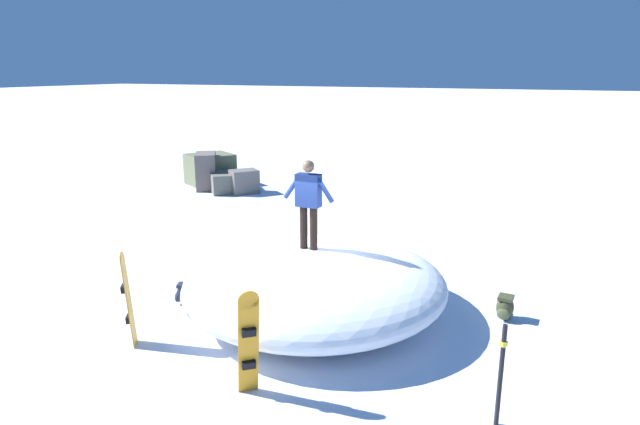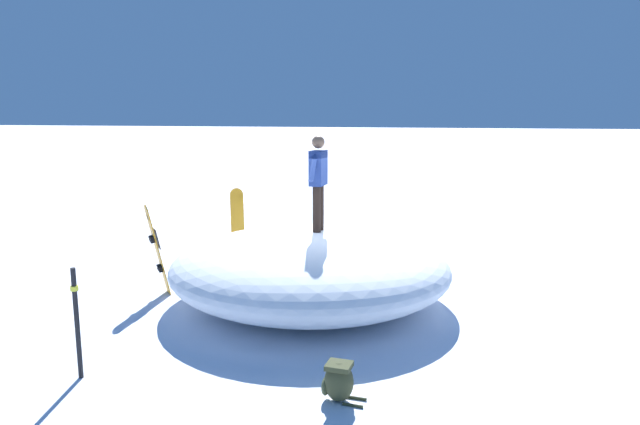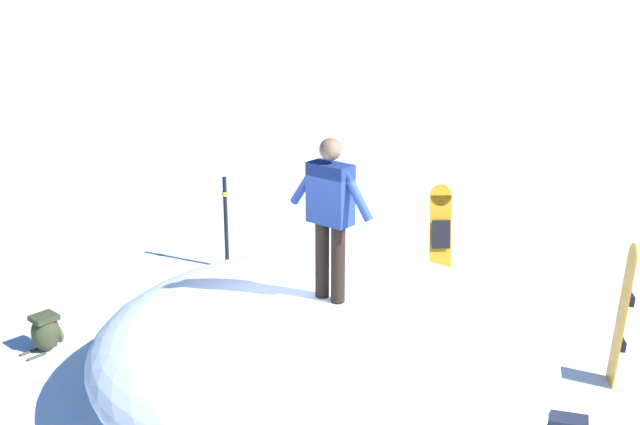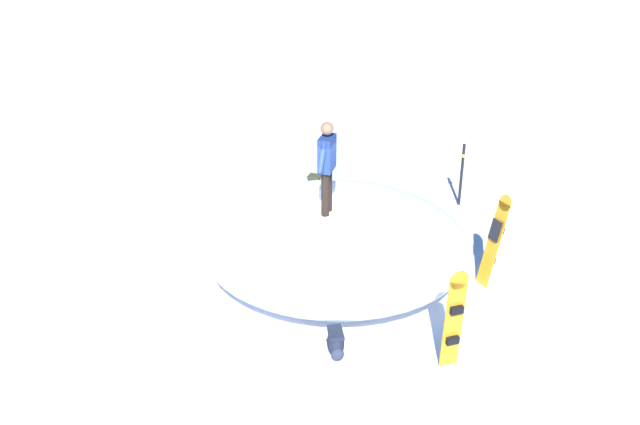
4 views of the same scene
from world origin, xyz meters
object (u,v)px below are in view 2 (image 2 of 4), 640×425
object	(u,v)px
snowboard_primary_upright	(237,224)
backpack_near	(338,381)
trail_marker_pole	(77,320)
snowboarder_standing	(318,177)
snowboard_secondary_upright	(156,248)
backpack_far	(313,254)

from	to	relation	value
snowboard_primary_upright	backpack_near	xyz separation A→B (m)	(-3.52, 5.50, -0.61)
snowboard_primary_upright	trail_marker_pole	size ratio (longest dim) A/B	1.16
snowboarder_standing	snowboard_secondary_upright	distance (m)	3.19
snowboarder_standing	backpack_far	xyz separation A→B (m)	(0.72, -2.27, -1.94)
snowboard_primary_upright	backpack_near	distance (m)	6.56
trail_marker_pole	snowboard_primary_upright	bearing A→B (deg)	-86.97
backpack_near	backpack_far	size ratio (longest dim) A/B	0.79
snowboarder_standing	snowboard_primary_upright	size ratio (longest dim) A/B	1.00
snowboard_primary_upright	backpack_far	bearing A→B (deg)	-174.33
backpack_far	trail_marker_pole	size ratio (longest dim) A/B	0.47
backpack_far	snowboard_secondary_upright	bearing A→B (deg)	51.80
backpack_far	trail_marker_pole	xyz separation A→B (m)	(1.37, 5.92, 0.52)
backpack_near	backpack_far	xyz separation A→B (m)	(1.85, -5.67, -0.01)
snowboarder_standing	backpack_near	xyz separation A→B (m)	(-1.13, 3.40, -1.93)
snowboarder_standing	backpack_near	size ratio (longest dim) A/B	3.17
snowboarder_standing	snowboard_primary_upright	bearing A→B (deg)	-41.33
snowboarder_standing	snowboard_primary_upright	xyz separation A→B (m)	(2.39, -2.11, -1.32)
snowboarder_standing	trail_marker_pole	bearing A→B (deg)	60.19
trail_marker_pole	snowboarder_standing	bearing A→B (deg)	-119.81
snowboarder_standing	snowboard_secondary_upright	world-z (taller)	snowboarder_standing
snowboard_secondary_upright	backpack_near	bearing A→B (deg)	143.74
backpack_near	trail_marker_pole	world-z (taller)	trail_marker_pole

